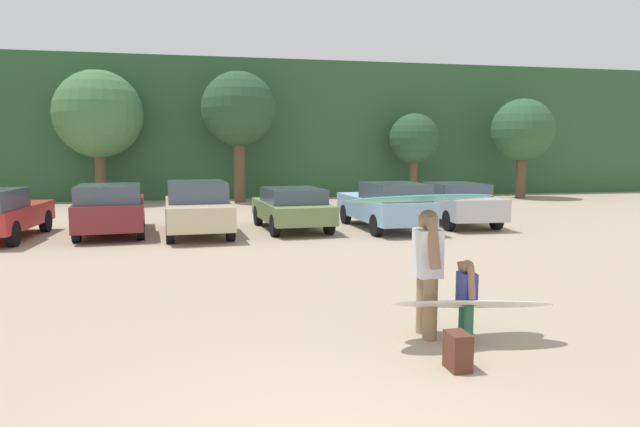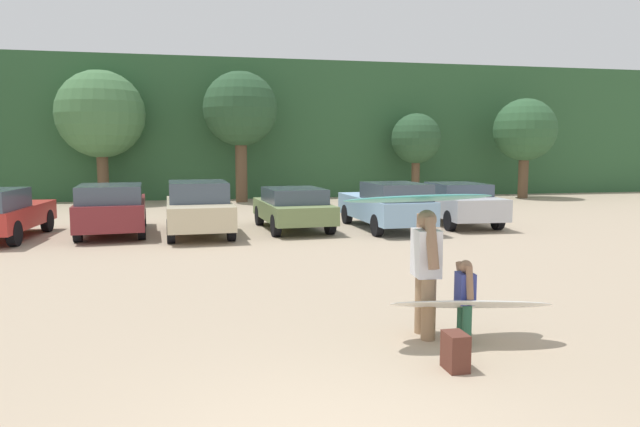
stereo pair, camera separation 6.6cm
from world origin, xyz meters
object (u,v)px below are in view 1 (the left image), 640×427
at_px(surfboard_teal, 423,198).
at_px(parked_car_sky_blue, 385,205).
at_px(parked_car_champagne, 197,207).
at_px(person_adult, 427,265).
at_px(person_child, 467,296).
at_px(backpack_dropped, 458,351).
at_px(parked_car_silver, 454,202).
at_px(parked_car_maroon, 111,208).
at_px(parked_car_olive_green, 292,207).
at_px(surfboard_white, 472,304).

bearing_deg(surfboard_teal, parked_car_sky_blue, -114.08).
xyz_separation_m(parked_car_champagne, person_adult, (3.04, -10.56, 0.15)).
distance_m(person_adult, person_child, 0.66).
bearing_deg(backpack_dropped, parked_car_champagne, 103.85).
distance_m(person_adult, backpack_dropped, 1.49).
xyz_separation_m(parked_car_champagne, person_child, (3.46, -10.93, -0.21)).
height_order(parked_car_sky_blue, person_adult, person_adult).
distance_m(person_adult, surfboard_teal, 0.96).
distance_m(parked_car_sky_blue, parked_car_silver, 2.89).
relative_size(parked_car_maroon, surfboard_teal, 2.01).
distance_m(parked_car_maroon, parked_car_silver, 11.31).
height_order(parked_car_olive_green, parked_car_silver, parked_car_silver).
bearing_deg(person_adult, parked_car_maroon, -58.25).
bearing_deg(surfboard_teal, parked_car_silver, -125.20).
xyz_separation_m(parked_car_olive_green, person_adult, (0.05, -11.03, 0.26)).
bearing_deg(parked_car_maroon, backpack_dropped, -160.50).
bearing_deg(parked_car_olive_green, parked_car_silver, -92.50).
xyz_separation_m(parked_car_champagne, backpack_dropped, (2.91, -11.82, -0.63)).
height_order(person_child, backpack_dropped, person_child).
distance_m(parked_car_sky_blue, backpack_dropped, 12.08).
bearing_deg(parked_car_champagne, person_adult, -166.57).
bearing_deg(parked_car_maroon, person_child, -156.72).
xyz_separation_m(parked_car_maroon, surfboard_teal, (5.47, -11.25, 1.13)).
bearing_deg(surfboard_white, backpack_dropped, 67.68).
xyz_separation_m(parked_car_maroon, parked_car_silver, (11.31, 0.08, -0.05)).
bearing_deg(person_child, parked_car_maroon, -57.36).
bearing_deg(parked_car_maroon, parked_car_olive_green, -95.25).
bearing_deg(backpack_dropped, parked_car_maroon, 113.91).
height_order(parked_car_maroon, parked_car_champagne, parked_car_champagne).
bearing_deg(parked_car_olive_green, backpack_dropped, 175.52).
distance_m(parked_car_champagne, person_adult, 10.99).
xyz_separation_m(parked_car_maroon, surfboard_white, (6.10, -11.50, -0.29)).
bearing_deg(person_adult, backpack_dropped, 89.15).
bearing_deg(person_child, person_adult, -36.88).
bearing_deg(backpack_dropped, person_child, 58.63).
relative_size(parked_car_maroon, person_child, 4.08).
bearing_deg(person_child, parked_car_olive_green, -82.74).
bearing_deg(parked_car_sky_blue, person_adult, 162.04).
xyz_separation_m(parked_car_champagne, surfboard_teal, (2.90, -10.69, 1.10)).
distance_m(parked_car_olive_green, backpack_dropped, 12.30).
relative_size(parked_car_maroon, surfboard_white, 2.04).
bearing_deg(parked_car_olive_green, parked_car_sky_blue, -105.80).
distance_m(parked_car_olive_green, parked_car_sky_blue, 3.02).
bearing_deg(surfboard_teal, person_adult, -146.42).
bearing_deg(surfboard_teal, surfboard_white, 150.19).
height_order(person_child, surfboard_teal, surfboard_teal).
bearing_deg(parked_car_sky_blue, surfboard_teal, 161.50).
relative_size(parked_car_maroon, parked_car_olive_green, 1.07).
bearing_deg(parked_car_maroon, surfboard_teal, -158.47).
xyz_separation_m(parked_car_sky_blue, parked_car_silver, (2.78, 0.77, -0.04)).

